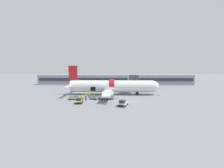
% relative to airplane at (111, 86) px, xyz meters
% --- Properties ---
extents(ground_plane, '(500.00, 500.00, 0.00)m').
position_rel_airplane_xyz_m(ground_plane, '(1.43, -2.25, -2.86)').
color(ground_plane, slate).
extents(apron_marking_line, '(18.84, 2.32, 0.01)m').
position_rel_airplane_xyz_m(apron_marking_line, '(-1.50, -9.93, -2.86)').
color(apron_marking_line, silver).
rests_on(apron_marking_line, ground_plane).
extents(terminal_strip, '(89.82, 10.39, 5.73)m').
position_rel_airplane_xyz_m(terminal_strip, '(1.43, 35.64, 0.00)').
color(terminal_strip, gray).
rests_on(terminal_strip, ground_plane).
extents(jet_bridge_stub, '(3.33, 9.59, 6.78)m').
position_rel_airplane_xyz_m(jet_bridge_stub, '(8.25, 5.88, 2.33)').
color(jet_bridge_stub, '#4C4C51').
rests_on(jet_bridge_stub, ground_plane).
extents(airplane, '(32.83, 27.52, 10.06)m').
position_rel_airplane_xyz_m(airplane, '(0.00, 0.00, 0.00)').
color(airplane, silver).
rests_on(airplane, ground_plane).
extents(baggage_tug_lead, '(2.28, 3.35, 1.49)m').
position_rel_airplane_xyz_m(baggage_tug_lead, '(-7.77, -12.80, -2.22)').
color(baggage_tug_lead, yellow).
rests_on(baggage_tug_lead, ground_plane).
extents(baggage_tug_mid, '(2.64, 3.36, 1.53)m').
position_rel_airplane_xyz_m(baggage_tug_mid, '(3.36, -15.34, -2.20)').
color(baggage_tug_mid, silver).
rests_on(baggage_tug_mid, ground_plane).
extents(baggage_cart_loading, '(3.45, 2.74, 1.16)m').
position_rel_airplane_xyz_m(baggage_cart_loading, '(-4.41, -7.92, -2.29)').
color(baggage_cart_loading, '#999BA0').
rests_on(baggage_cart_loading, ground_plane).
extents(baggage_cart_queued, '(3.99, 2.40, 1.00)m').
position_rel_airplane_xyz_m(baggage_cart_queued, '(-10.46, -8.40, -2.37)').
color(baggage_cart_queued, '#999BA0').
rests_on(baggage_cart_queued, ground_plane).
extents(ground_crew_loader_a, '(0.60, 0.46, 1.72)m').
position_rel_airplane_xyz_m(ground_crew_loader_a, '(-7.58, -10.06, -1.96)').
color(ground_crew_loader_a, black).
rests_on(ground_crew_loader_a, ground_plane).
extents(ground_crew_loader_b, '(0.57, 0.55, 1.75)m').
position_rel_airplane_xyz_m(ground_crew_loader_b, '(-0.57, -10.29, -1.94)').
color(ground_crew_loader_b, black).
rests_on(ground_crew_loader_b, ground_plane).
extents(ground_crew_driver, '(0.58, 0.51, 1.69)m').
position_rel_airplane_xyz_m(ground_crew_driver, '(-6.54, -5.95, -1.97)').
color(ground_crew_driver, black).
rests_on(ground_crew_driver, ground_plane).
extents(ground_crew_supervisor, '(0.51, 0.51, 1.60)m').
position_rel_airplane_xyz_m(ground_crew_supervisor, '(-2.66, -5.22, -2.02)').
color(ground_crew_supervisor, black).
rests_on(ground_crew_supervisor, ground_plane).
extents(ground_crew_helper, '(0.49, 0.60, 1.73)m').
position_rel_airplane_xyz_m(ground_crew_helper, '(-2.15, -9.93, -1.95)').
color(ground_crew_helper, '#1E2338').
rests_on(ground_crew_helper, ground_plane).
extents(ground_crew_marshal, '(0.63, 0.46, 1.80)m').
position_rel_airplane_xyz_m(ground_crew_marshal, '(-7.37, -6.80, -1.92)').
color(ground_crew_marshal, black).
rests_on(ground_crew_marshal, ground_plane).
extents(suitcase_on_tarmac_upright, '(0.41, 0.33, 0.69)m').
position_rel_airplane_xyz_m(suitcase_on_tarmac_upright, '(-6.73, -9.52, -2.57)').
color(suitcase_on_tarmac_upright, '#721951').
rests_on(suitcase_on_tarmac_upright, ground_plane).
extents(safety_cone_nose, '(0.50, 0.50, 0.65)m').
position_rel_airplane_xyz_m(safety_cone_nose, '(16.29, -1.24, -2.56)').
color(safety_cone_nose, black).
rests_on(safety_cone_nose, ground_plane).
extents(safety_cone_engine_left, '(0.58, 0.58, 0.64)m').
position_rel_airplane_xyz_m(safety_cone_engine_left, '(-0.98, -14.30, -2.56)').
color(safety_cone_engine_left, black).
rests_on(safety_cone_engine_left, ground_plane).
extents(safety_cone_wingtip, '(0.56, 0.56, 0.67)m').
position_rel_airplane_xyz_m(safety_cone_wingtip, '(1.81, -6.84, -2.55)').
color(safety_cone_wingtip, black).
rests_on(safety_cone_wingtip, ground_plane).
extents(safety_cone_tail, '(0.52, 0.52, 0.56)m').
position_rel_airplane_xyz_m(safety_cone_tail, '(-15.03, -2.09, -2.60)').
color(safety_cone_tail, black).
rests_on(safety_cone_tail, ground_plane).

